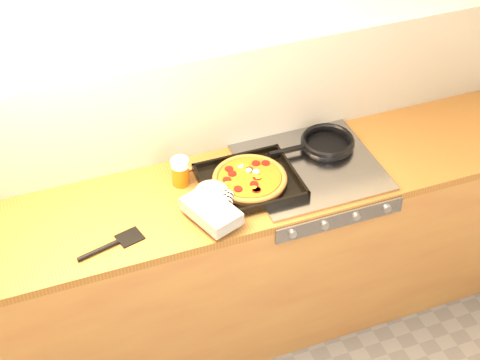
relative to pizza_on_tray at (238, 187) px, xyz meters
name	(u,v)px	position (x,y,z in m)	size (l,w,h in m)	color
room_shell	(195,109)	(-0.08, 0.34, 0.21)	(3.20, 3.20, 3.20)	white
counter_run	(219,262)	(-0.08, 0.06, -0.49)	(3.20, 0.62, 0.90)	olive
stovetop	(311,167)	(0.37, 0.06, -0.04)	(0.60, 0.56, 0.02)	gray
pizza_on_tray	(238,187)	(0.00, 0.00, 0.00)	(0.55, 0.48, 0.07)	black
frying_pan	(326,143)	(0.50, 0.16, -0.01)	(0.42, 0.25, 0.04)	black
tomato_can	(181,174)	(-0.21, 0.16, 0.01)	(0.09, 0.09, 0.11)	maroon
juice_glass	(180,172)	(-0.21, 0.16, 0.02)	(0.10, 0.10, 0.13)	#D3550C
wooden_spoon	(216,164)	(-0.03, 0.22, -0.03)	(0.30, 0.05, 0.02)	#B77D4D
black_spatula	(112,245)	(-0.59, -0.11, -0.04)	(0.29, 0.12, 0.02)	black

